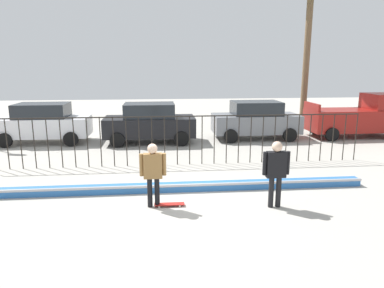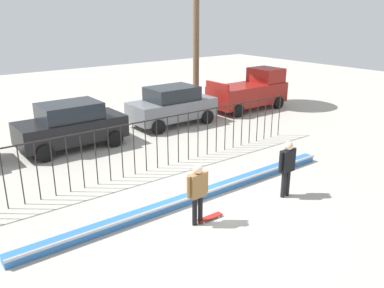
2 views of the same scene
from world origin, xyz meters
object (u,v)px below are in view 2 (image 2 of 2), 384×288
object	(u,v)px
skateboarder	(198,189)
parked_car_gray	(172,105)
skateboard	(210,217)
parked_car_black	(71,125)
pickup_truck	(250,91)
camera_operator	(287,164)

from	to	relation	value
skateboarder	parked_car_gray	distance (m)	9.86
skateboard	parked_car_black	distance (m)	8.16
skateboarder	pickup_truck	world-z (taller)	pickup_truck
skateboard	pickup_truck	distance (m)	13.21
parked_car_black	skateboarder	bearing A→B (deg)	-85.11
skateboarder	skateboard	world-z (taller)	skateboarder
pickup_truck	parked_car_black	bearing A→B (deg)	176.89
parked_car_black	pickup_truck	distance (m)	10.76
skateboarder	camera_operator	bearing A→B (deg)	-22.50
pickup_truck	skateboarder	bearing A→B (deg)	-146.37
parked_car_black	pickup_truck	world-z (taller)	pickup_truck
skateboard	parked_car_black	size ratio (longest dim) A/B	0.19
skateboard	pickup_truck	world-z (taller)	pickup_truck
camera_operator	parked_car_black	world-z (taller)	parked_car_black
skateboard	camera_operator	xyz separation A→B (m)	(2.76, -0.30, 1.01)
skateboard	parked_car_gray	xyz separation A→B (m)	(4.67, 8.47, 0.91)
camera_operator	pickup_truck	distance (m)	11.43
camera_operator	parked_car_black	distance (m)	9.05
parked_car_gray	camera_operator	bearing A→B (deg)	-99.39
skateboard	camera_operator	bearing A→B (deg)	-16.58
parked_car_black	camera_operator	bearing A→B (deg)	-64.66
parked_car_black	parked_car_gray	world-z (taller)	same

